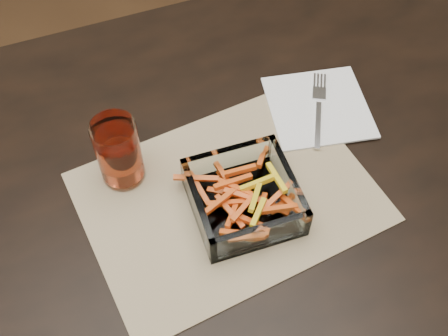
{
  "coord_description": "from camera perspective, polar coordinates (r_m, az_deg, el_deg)",
  "views": [
    {
      "loc": [
        -0.16,
        -0.48,
        1.51
      ],
      "look_at": [
        0.03,
        -0.0,
        0.78
      ],
      "focal_mm": 45.0,
      "sensor_mm": 36.0,
      "label": 1
    }
  ],
  "objects": [
    {
      "name": "placemat",
      "position": [
        0.9,
        0.46,
        -2.93
      ],
      "size": [
        0.48,
        0.38,
        0.0
      ],
      "primitive_type": "cube",
      "rotation": [
        0.0,
        0.0,
        0.11
      ],
      "color": "#9E8768",
      "rests_on": "dining_table"
    },
    {
      "name": "fork",
      "position": [
        1.02,
        9.59,
        6.16
      ],
      "size": [
        0.1,
        0.16,
        0.0
      ],
      "rotation": [
        0.0,
        0.0,
        -0.5
      ],
      "color": "silver",
      "rests_on": "napkin"
    },
    {
      "name": "glass_bowl",
      "position": [
        0.87,
        2.01,
        -3.14
      ],
      "size": [
        0.16,
        0.16,
        0.06
      ],
      "rotation": [
        0.0,
        0.0,
        -0.05
      ],
      "color": "white",
      "rests_on": "placemat"
    },
    {
      "name": "dining_table",
      "position": [
        0.99,
        -1.43,
        -4.37
      ],
      "size": [
        1.6,
        0.9,
        0.75
      ],
      "color": "black",
      "rests_on": "ground"
    },
    {
      "name": "tumbler",
      "position": [
        0.89,
        -10.62,
        1.45
      ],
      "size": [
        0.07,
        0.07,
        0.12
      ],
      "color": "white",
      "rests_on": "placemat"
    },
    {
      "name": "napkin",
      "position": [
        1.02,
        9.57,
        6.13
      ],
      "size": [
        0.2,
        0.2,
        0.0
      ],
      "primitive_type": "cube",
      "rotation": [
        0.0,
        0.0,
        -0.19
      ],
      "color": "white",
      "rests_on": "placemat"
    }
  ]
}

